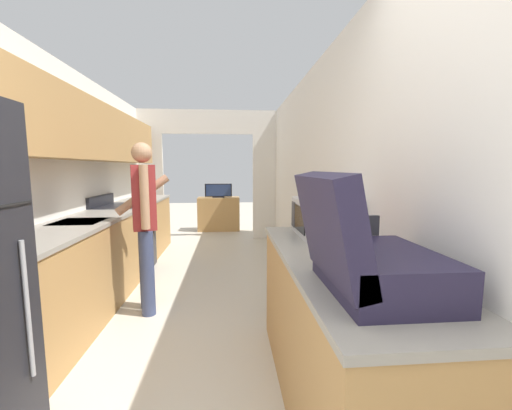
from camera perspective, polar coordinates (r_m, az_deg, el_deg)
name	(u,v)px	position (r m, az deg, el deg)	size (l,w,h in m)	color
wall_left	(58,159)	(3.63, -32.38, 7.07)	(0.38, 7.86, 2.50)	white
wall_right	(332,185)	(2.96, 13.72, 3.54)	(0.06, 7.86, 2.50)	white
wall_far_with_doorway	(208,166)	(6.18, -8.65, 7.10)	(3.03, 0.06, 2.50)	white
counter_left	(108,250)	(4.06, -25.31, -7.44)	(0.62, 4.23, 0.91)	#B2844C
counter_right	(336,332)	(2.03, 14.38, -21.51)	(0.62, 1.83, 0.91)	#B2844C
range_oven	(125,238)	(4.60, -22.65, -5.62)	(0.66, 0.80, 1.05)	black
person	(145,223)	(3.19, -19.57, -3.11)	(0.52, 0.45, 1.64)	#384266
suitcase	(363,255)	(1.35, 18.89, -8.60)	(0.52, 0.58, 0.48)	#231E38
microwave	(324,217)	(2.37, 12.28, -2.21)	(0.39, 0.52, 0.27)	#B7B7BC
book_stack	(340,246)	(1.89, 14.96, -7.17)	(0.25, 0.32, 0.11)	gold
tv_cabinet	(219,214)	(7.12, -6.77, -1.60)	(0.92, 0.42, 0.75)	#B2844C
television	(218,191)	(7.02, -6.84, 2.58)	(0.60, 0.16, 0.31)	black
knife	(133,200)	(5.22, -21.38, 0.91)	(0.18, 0.30, 0.02)	#B7B7BC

